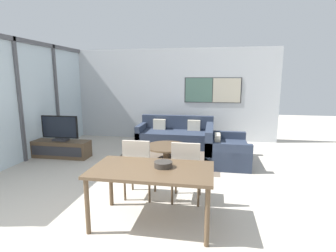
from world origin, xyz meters
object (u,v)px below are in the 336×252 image
tv_console (61,149)px  sofa_main (176,136)px  dining_table (152,174)px  television (60,129)px  coffee_table (167,149)px  dining_chair_centre (186,169)px  sofa_side (223,151)px  fruit_bowl (163,164)px  dining_chair_left (139,166)px

tv_console → sofa_main: size_ratio=0.66×
sofa_main → dining_table: (0.28, -4.15, 0.42)m
television → coffee_table: size_ratio=0.91×
sofa_main → dining_table: bearing=-86.1°
television → dining_table: bearing=-41.1°
tv_console → dining_chair_centre: 3.76m
sofa_side → dining_chair_centre: (-0.63, -2.12, 0.27)m
tv_console → fruit_bowl: (3.02, -2.44, 0.61)m
tv_console → coffee_table: tv_console is taller
tv_console → fruit_bowl: fruit_bowl is taller
dining_chair_centre → fruit_bowl: size_ratio=4.02×
sofa_side → dining_chair_centre: dining_chair_centre is taller
sofa_main → dining_chair_left: bearing=-91.6°
television → fruit_bowl: (3.02, -2.44, 0.10)m
coffee_table → dining_chair_centre: 2.15m
dining_chair_centre → television: bearing=150.5°
sofa_side → fruit_bowl: fruit_bowl is taller
tv_console → sofa_main: bearing=32.2°
television → sofa_main: television is taller
tv_console → coffee_table: (2.60, 0.19, 0.06)m
coffee_table → dining_chair_centre: bearing=-71.9°
tv_console → coffee_table: 2.61m
sofa_main → sofa_side: bearing=-46.6°
tv_console → sofa_side: size_ratio=1.01×
tv_console → dining_chair_centre: dining_chair_centre is taller
sofa_main → dining_table: sofa_main is taller
coffee_table → fruit_bowl: size_ratio=4.15×
sofa_side → fruit_bowl: bearing=162.2°
sofa_main → sofa_side: size_ratio=1.53×
sofa_side → dining_table: bearing=160.1°
dining_chair_left → television: bearing=143.8°
coffee_table → dining_chair_centre: size_ratio=1.03×
sofa_side → dining_chair_centre: bearing=163.5°
sofa_side → dining_table: sofa_side is taller
television → sofa_main: (2.60, 1.64, -0.44)m
sofa_side → dining_table: size_ratio=0.88×
dining_table → dining_chair_centre: size_ratio=1.61×
coffee_table → dining_chair_left: 2.04m
television → dining_chair_centre: (3.26, -1.84, -0.17)m
sofa_main → fruit_bowl: (0.42, -4.08, 0.54)m
sofa_main → dining_chair_left: 3.48m
television → dining_chair_centre: television is taller
coffee_table → dining_table: 2.74m
dining_chair_centre → dining_table: bearing=-119.7°
sofa_main → dining_chair_centre: size_ratio=2.16×
dining_table → dining_chair_left: 0.79m
tv_console → dining_chair_left: (2.50, -1.83, 0.34)m
coffee_table → dining_chair_left: dining_chair_left is taller
dining_table → dining_chair_left: bearing=119.2°
fruit_bowl → tv_console: bearing=141.1°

